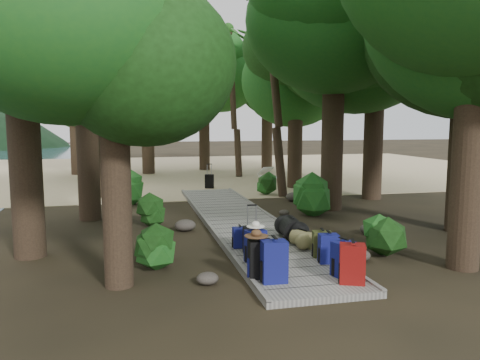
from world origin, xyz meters
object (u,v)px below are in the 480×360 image
object	(u,v)px
backpack_left_c	(255,244)
backpack_right_b	(343,257)
backpack_left_b	(260,257)
lone_suitcase_on_sand	(209,181)
sun_lounger	(270,174)
backpack_right_d	(322,243)
duffel_right_black	(291,228)
kayak	(133,182)
suitcase_on_boardwalk	(252,239)
backpack_left_d	(240,236)
backpack_right_a	(352,262)
backpack_left_a	(274,259)
backpack_right_c	(328,247)
duffel_right_khaki	(303,239)

from	to	relation	value
backpack_left_c	backpack_right_b	xyz separation A→B (m)	(1.29, -1.14, -0.01)
backpack_left_b	lone_suitcase_on_sand	bearing A→B (deg)	88.06
sun_lounger	backpack_right_d	bearing A→B (deg)	-117.61
duffel_right_black	kayak	bearing A→B (deg)	114.58
backpack_right_d	duffel_right_black	distance (m)	1.50
lone_suitcase_on_sand	backpack_right_b	bearing A→B (deg)	-74.66
duffel_right_black	suitcase_on_boardwalk	world-z (taller)	suitcase_on_boardwalk
backpack_left_d	suitcase_on_boardwalk	distance (m)	0.48
backpack_right_a	backpack_left_d	bearing A→B (deg)	138.87
backpack_left_a	backpack_right_c	size ratio (longest dim) A/B	1.28
backpack_left_a	backpack_left_b	bearing A→B (deg)	122.52
backpack_right_d	duffel_right_black	size ratio (longest dim) A/B	0.72
backpack_left_d	sun_lounger	world-z (taller)	sun_lounger
backpack_right_b	lone_suitcase_on_sand	world-z (taller)	backpack_right_b
backpack_left_c	duffel_right_khaki	xyz separation A→B (m)	(1.29, 0.84, -0.17)
backpack_left_a	suitcase_on_boardwalk	world-z (taller)	backpack_left_a
backpack_left_b	backpack_right_a	size ratio (longest dim) A/B	0.99
backpack_left_c	sun_lounger	bearing A→B (deg)	57.66
backpack_left_b	backpack_right_c	world-z (taller)	backpack_left_b
backpack_left_a	backpack_right_b	size ratio (longest dim) A/B	1.17
backpack_left_b	backpack_left_d	world-z (taller)	backpack_left_b
backpack_right_b	backpack_right_c	distance (m)	0.77
lone_suitcase_on_sand	sun_lounger	bearing A→B (deg)	44.21
duffel_right_khaki	backpack_left_b	bearing A→B (deg)	-150.66
backpack_left_b	backpack_right_a	world-z (taller)	backpack_right_a
backpack_right_c	sun_lounger	size ratio (longest dim) A/B	0.33
kayak	backpack_left_c	bearing A→B (deg)	-64.24
backpack_right_b	suitcase_on_boardwalk	world-z (taller)	backpack_right_b
backpack_left_a	kayak	size ratio (longest dim) A/B	0.23
duffel_right_black	backpack_left_b	bearing A→B (deg)	-113.43
backpack_left_a	backpack_right_a	distance (m)	1.30
backpack_right_a	kayak	size ratio (longest dim) A/B	0.22
backpack_right_c	duffel_right_black	world-z (taller)	backpack_right_c
backpack_right_b	lone_suitcase_on_sand	xyz separation A→B (m)	(-0.35, 12.21, -0.14)
backpack_right_a	lone_suitcase_on_sand	xyz separation A→B (m)	(-0.32, 12.60, -0.17)
duffel_right_black	backpack_right_a	bearing A→B (deg)	-83.36
kayak	suitcase_on_boardwalk	bearing A→B (deg)	-63.28
backpack_right_b	suitcase_on_boardwalk	distance (m)	2.14
sun_lounger	duffel_right_black	bearing A→B (deg)	-119.73
backpack_left_b	backpack_left_d	bearing A→B (deg)	90.07
backpack_right_b	backpack_right_a	bearing A→B (deg)	-107.88
backpack_right_c	sun_lounger	distance (m)	13.68
backpack_left_b	backpack_left_d	xyz separation A→B (m)	(0.11, 2.00, -0.12)
backpack_right_a	suitcase_on_boardwalk	distance (m)	2.47
suitcase_on_boardwalk	lone_suitcase_on_sand	bearing A→B (deg)	90.17
backpack_right_d	backpack_left_a	bearing A→B (deg)	-125.25
backpack_left_c	backpack_right_d	bearing A→B (deg)	-12.35
backpack_right_b	suitcase_on_boardwalk	xyz separation A→B (m)	(-1.19, 1.78, -0.06)
backpack_left_d	lone_suitcase_on_sand	world-z (taller)	lone_suitcase_on_sand
backpack_left_b	backpack_left_c	size ratio (longest dim) A/B	1.06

